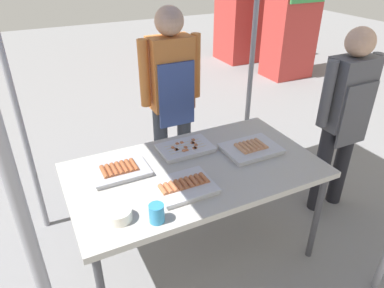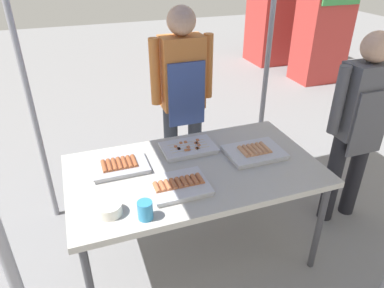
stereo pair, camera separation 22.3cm
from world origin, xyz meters
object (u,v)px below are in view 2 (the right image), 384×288
tray_spring_rolls (120,166)px  condiment_bowl (109,209)px  tray_grilled_sausages (179,185)px  neighbor_stall_left (323,25)px  tray_meat_skewers (188,148)px  stall_table (195,175)px  tray_pork_links (254,152)px  vendor_woman (182,91)px  neighbor_stall_right (277,5)px  drink_cup_near_edge (145,210)px  customer_nearby (359,119)px

tray_spring_rolls → condiment_bowl: (-0.13, -0.41, 0.01)m
tray_grilled_sausages → neighbor_stall_left: neighbor_stall_left is taller
tray_meat_skewers → stall_table: bearing=-99.2°
tray_pork_links → tray_spring_rolls: (-0.89, 0.13, 0.00)m
tray_meat_skewers → vendor_woman: vendor_woman is taller
neighbor_stall_left → neighbor_stall_right: bearing=95.2°
tray_meat_skewers → neighbor_stall_right: (3.08, 3.93, 0.26)m
vendor_woman → neighbor_stall_right: bearing=-131.2°
tray_meat_skewers → tray_pork_links: bearing=-27.2°
drink_cup_near_edge → neighbor_stall_left: size_ratio=0.06×
condiment_bowl → vendor_woman: size_ratio=0.09×
neighbor_stall_right → tray_spring_rolls: bearing=-131.7°
tray_meat_skewers → customer_nearby: (1.24, -0.22, 0.12)m
stall_table → tray_spring_rolls: tray_spring_rolls is taller
drink_cup_near_edge → neighbor_stall_right: bearing=52.1°
condiment_bowl → drink_cup_near_edge: 0.20m
tray_spring_rolls → neighbor_stall_right: neighbor_stall_right is taller
stall_table → customer_nearby: customer_nearby is taller
drink_cup_near_edge → customer_nearby: (1.68, 0.36, 0.09)m
tray_grilled_sausages → drink_cup_near_edge: 0.31m
stall_table → tray_spring_rolls: (-0.45, 0.15, 0.07)m
tray_pork_links → tray_spring_rolls: 0.90m
vendor_woman → customer_nearby: vendor_woman is taller
tray_spring_rolls → neighbor_stall_right: (3.57, 4.00, 0.25)m
tray_meat_skewers → neighbor_stall_left: (3.19, 2.72, 0.12)m
stall_table → tray_spring_rolls: size_ratio=4.53×
tray_grilled_sausages → tray_spring_rolls: bearing=131.7°
tray_grilled_sausages → neighbor_stall_left: 4.61m
neighbor_stall_right → condiment_bowl: bearing=-129.9°
tray_meat_skewers → neighbor_stall_right: neighbor_stall_right is taller
tray_grilled_sausages → tray_meat_skewers: size_ratio=0.93×
tray_pork_links → neighbor_stall_right: 4.93m
vendor_woman → condiment_bowl: bearing=54.5°
vendor_woman → tray_pork_links: bearing=107.5°
stall_table → vendor_woman: (0.19, 0.81, 0.26)m
tray_meat_skewers → vendor_woman: (0.15, 0.58, 0.19)m
tray_meat_skewers → tray_spring_rolls: 0.49m
condiment_bowl → stall_table: bearing=24.3°
tray_grilled_sausages → vendor_woman: bearing=70.4°
stall_table → tray_pork_links: bearing=2.8°
stall_table → neighbor_stall_left: neighbor_stall_left is taller
tray_spring_rolls → drink_cup_near_edge: drink_cup_near_edge is taller
tray_meat_skewers → tray_grilled_sausages: bearing=-116.3°
neighbor_stall_left → tray_pork_links: bearing=-133.6°
condiment_bowl → vendor_woman: 1.33m
tray_grilled_sausages → vendor_woman: (0.35, 0.98, 0.19)m
stall_table → tray_meat_skewers: tray_meat_skewers is taller
customer_nearby → neighbor_stall_right: 4.55m
stall_table → tray_meat_skewers: (0.04, 0.23, 0.07)m
stall_table → drink_cup_near_edge: (-0.40, -0.36, 0.10)m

